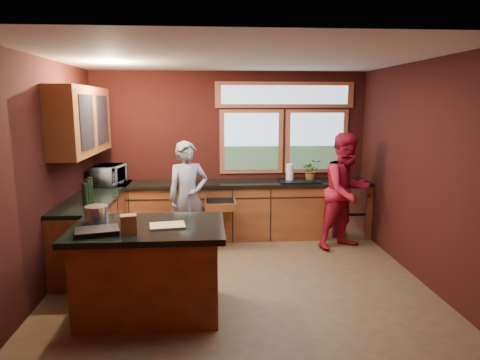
{
  "coord_description": "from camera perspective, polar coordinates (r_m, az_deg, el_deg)",
  "views": [
    {
      "loc": [
        -0.36,
        -5.09,
        2.18
      ],
      "look_at": [
        0.04,
        0.4,
        1.19
      ],
      "focal_mm": 32.0,
      "sensor_mm": 36.0,
      "label": 1
    }
  ],
  "objects": [
    {
      "name": "stock_pot",
      "position": [
        4.73,
        -18.56,
        -4.36
      ],
      "size": [
        0.24,
        0.24,
        0.18
      ],
      "primitive_type": "cylinder",
      "color": "silver",
      "rests_on": "island"
    },
    {
      "name": "person_red",
      "position": [
        6.63,
        14.01,
        -1.46
      ],
      "size": [
        1.05,
        0.96,
        1.76
      ],
      "primitive_type": "imported",
      "rotation": [
        0.0,
        0.0,
        0.42
      ],
      "color": "#A31325",
      "rests_on": "floor"
    },
    {
      "name": "potted_plant",
      "position": [
        7.13,
        9.52,
        1.35
      ],
      "size": [
        0.31,
        0.27,
        0.35
      ],
      "primitive_type": "imported",
      "color": "#999999",
      "rests_on": "back_counter"
    },
    {
      "name": "paper_towel",
      "position": [
        7.01,
        6.64,
        0.99
      ],
      "size": [
        0.12,
        0.12,
        0.28
      ],
      "primitive_type": "cylinder",
      "color": "white",
      "rests_on": "back_counter"
    },
    {
      "name": "black_tray",
      "position": [
        4.35,
        -18.52,
        -6.51
      ],
      "size": [
        0.46,
        0.38,
        0.05
      ],
      "primitive_type": "cube",
      "rotation": [
        0.0,
        0.0,
        0.27
      ],
      "color": "black",
      "rests_on": "island"
    },
    {
      "name": "room_shell",
      "position": [
        5.44,
        -6.73,
        6.09
      ],
      "size": [
        4.52,
        4.02,
        2.71
      ],
      "color": "black",
      "rests_on": "ground"
    },
    {
      "name": "island",
      "position": [
        4.65,
        -11.92,
        -11.49
      ],
      "size": [
        1.55,
        1.05,
        0.95
      ],
      "color": "#582914",
      "rests_on": "floor"
    },
    {
      "name": "paper_bag",
      "position": [
        4.26,
        -14.65,
        -5.72
      ],
      "size": [
        0.17,
        0.15,
        0.18
      ],
      "primitive_type": "cube",
      "rotation": [
        0.0,
        0.0,
        0.19
      ],
      "color": "brown",
      "rests_on": "island"
    },
    {
      "name": "left_counter",
      "position": [
        6.39,
        -18.54,
        -5.92
      ],
      "size": [
        0.64,
        2.3,
        0.93
      ],
      "color": "#582914",
      "rests_on": "floor"
    },
    {
      "name": "back_counter",
      "position": [
        7.02,
        0.5,
        -3.96
      ],
      "size": [
        4.5,
        0.64,
        0.93
      ],
      "color": "#582914",
      "rests_on": "floor"
    },
    {
      "name": "person_grey",
      "position": [
        6.31,
        -6.95,
        -2.31
      ],
      "size": [
        0.69,
        0.56,
        1.65
      ],
      "primitive_type": "imported",
      "rotation": [
        0.0,
        0.0,
        0.31
      ],
      "color": "slate",
      "rests_on": "floor"
    },
    {
      "name": "floor",
      "position": [
        5.55,
        -0.15,
        -12.94
      ],
      "size": [
        4.5,
        4.5,
        0.0
      ],
      "primitive_type": "plane",
      "color": "brown",
      "rests_on": "ground"
    },
    {
      "name": "cutting_board",
      "position": [
        4.43,
        -9.65,
        -6.01
      ],
      "size": [
        0.38,
        0.3,
        0.02
      ],
      "primitive_type": "cube",
      "rotation": [
        0.0,
        0.0,
        0.15
      ],
      "color": "tan",
      "rests_on": "island"
    },
    {
      "name": "microwave",
      "position": [
        6.96,
        -17.09,
        0.66
      ],
      "size": [
        0.47,
        0.61,
        0.31
      ],
      "primitive_type": "imported",
      "rotation": [
        0.0,
        0.0,
        1.38
      ],
      "color": "#999999",
      "rests_on": "left_counter"
    }
  ]
}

